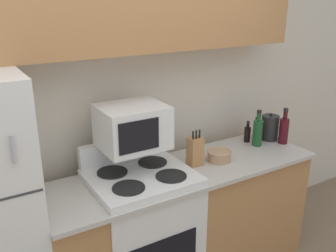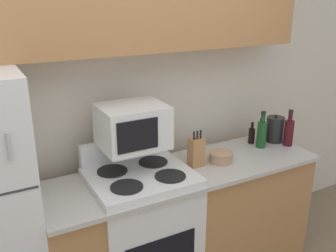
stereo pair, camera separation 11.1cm
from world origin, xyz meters
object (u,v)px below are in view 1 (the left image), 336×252
(bottle_hot_sauce, at_px, (256,131))
(knife_block, at_px, (195,151))
(kettle, at_px, (270,128))
(bottle_soy_sauce, at_px, (247,134))
(bottle_wine_red, at_px, (284,130))
(bottle_wine_green, at_px, (258,132))
(microwave, at_px, (132,127))
(stove, at_px, (143,234))
(bowl, at_px, (219,155))

(bottle_hot_sauce, bearing_deg, knife_block, -169.11)
(kettle, bearing_deg, bottle_soy_sauce, 163.85)
(bottle_hot_sauce, height_order, bottle_soy_sauce, bottle_hot_sauce)
(bottle_wine_red, distance_m, bottle_wine_green, 0.23)
(microwave, distance_m, bottle_hot_sauce, 1.21)
(knife_block, bearing_deg, bottle_soy_sauce, 13.18)
(bottle_soy_sauce, distance_m, kettle, 0.21)
(bottle_wine_green, bearing_deg, kettle, 14.48)
(bottle_hot_sauce, distance_m, bottle_soy_sauce, 0.09)
(stove, relative_size, microwave, 2.63)
(stove, relative_size, bottle_wine_red, 3.72)
(knife_block, distance_m, bottle_soy_sauce, 0.66)
(bowl, relative_size, kettle, 0.78)
(microwave, distance_m, bottle_wine_red, 1.34)
(microwave, xyz_separation_m, bottle_soy_sauce, (1.09, 0.07, -0.28))
(stove, height_order, bottle_soy_sauce, stove)
(bottle_wine_green, bearing_deg, knife_block, -176.12)
(stove, relative_size, bottle_soy_sauce, 6.20)
(stove, xyz_separation_m, kettle, (1.28, 0.10, 0.53))
(knife_block, relative_size, kettle, 1.14)
(bottle_soy_sauce, xyz_separation_m, bottle_wine_green, (0.01, -0.11, 0.05))
(bottle_soy_sauce, relative_size, kettle, 0.77)
(bowl, relative_size, bottle_wine_red, 0.60)
(stove, height_order, microwave, microwave)
(stove, xyz_separation_m, bottle_wine_red, (1.31, -0.02, 0.54))
(stove, bearing_deg, microwave, 94.39)
(knife_block, height_order, kettle, knife_block)
(microwave, bearing_deg, bottle_hot_sauce, 2.70)
(stove, distance_m, knife_block, 0.69)
(stove, bearing_deg, kettle, 4.66)
(bottle_wine_red, distance_m, bottle_soy_sauce, 0.30)
(bottle_wine_green, distance_m, kettle, 0.19)
(bottle_soy_sauce, bearing_deg, kettle, -16.15)
(bottle_soy_sauce, bearing_deg, bottle_wine_green, -84.50)
(stove, relative_size, bowl, 6.15)
(stove, height_order, bottle_hot_sauce, stove)
(kettle, bearing_deg, bottle_wine_red, -74.66)
(bottle_wine_green, bearing_deg, bottle_hot_sauce, 51.50)
(bowl, height_order, bottle_wine_green, bottle_wine_green)
(bottle_wine_red, bearing_deg, bottle_soy_sauce, 142.21)
(microwave, xyz_separation_m, bowl, (0.64, -0.12, -0.31))
(bowl, bearing_deg, microwave, 169.70)
(knife_block, distance_m, bottle_wine_red, 0.87)
(bottle_wine_red, height_order, bottle_soy_sauce, bottle_wine_red)
(stove, height_order, bowl, stove)
(bowl, xyz_separation_m, kettle, (0.64, 0.13, 0.06))
(bottle_wine_red, bearing_deg, bottle_wine_green, 161.58)
(bottle_hot_sauce, height_order, bottle_wine_green, bottle_wine_green)
(knife_block, relative_size, bottle_soy_sauce, 1.48)
(bottle_soy_sauce, height_order, kettle, kettle)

